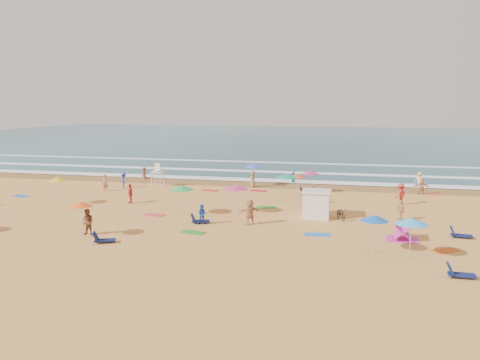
# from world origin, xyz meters

# --- Properties ---
(ground) EXTENTS (220.00, 220.00, 0.00)m
(ground) POSITION_xyz_m (0.00, 0.00, 0.00)
(ground) COLOR gold
(ground) RESTS_ON ground
(ocean) EXTENTS (220.00, 140.00, 0.18)m
(ocean) POSITION_xyz_m (0.00, 84.00, 0.00)
(ocean) COLOR #0C4756
(ocean) RESTS_ON ground
(wet_sand) EXTENTS (220.00, 220.00, 0.00)m
(wet_sand) POSITION_xyz_m (0.00, 12.50, 0.01)
(wet_sand) COLOR olive
(wet_sand) RESTS_ON ground
(surf_foam) EXTENTS (200.00, 18.70, 0.05)m
(surf_foam) POSITION_xyz_m (0.00, 21.32, 0.10)
(surf_foam) COLOR white
(surf_foam) RESTS_ON ground
(cabana) EXTENTS (2.00, 2.00, 2.00)m
(cabana) POSITION_xyz_m (6.97, -1.45, 1.00)
(cabana) COLOR silver
(cabana) RESTS_ON ground
(cabana_roof) EXTENTS (2.20, 2.20, 0.12)m
(cabana_roof) POSITION_xyz_m (6.97, -1.45, 2.06)
(cabana_roof) COLOR silver
(cabana_roof) RESTS_ON cabana
(bicycle) EXTENTS (1.15, 1.84, 0.91)m
(bicycle) POSITION_xyz_m (8.87, -1.75, 0.46)
(bicycle) COLOR black
(bicycle) RESTS_ON ground
(lifeguard_stand) EXTENTS (1.20, 1.20, 2.10)m
(lifeguard_stand) POSITION_xyz_m (-10.60, 9.01, 1.05)
(lifeguard_stand) COLOR white
(lifeguard_stand) RESTS_ON ground
(beach_umbrellas) EXTENTS (62.65, 26.46, 0.75)m
(beach_umbrellas) POSITION_xyz_m (1.80, 0.75, 2.18)
(beach_umbrellas) COLOR blue
(beach_umbrellas) RESTS_ON ground
(loungers) EXTENTS (52.02, 21.09, 0.34)m
(loungers) POSITION_xyz_m (7.87, -4.52, 0.17)
(loungers) COLOR #0E1C49
(loungers) RESTS_ON ground
(towels) EXTENTS (40.73, 21.57, 0.03)m
(towels) POSITION_xyz_m (-0.94, -0.71, 0.01)
(towels) COLOR red
(towels) RESTS_ON ground
(beachgoers) EXTENTS (40.12, 26.47, 2.14)m
(beachgoers) POSITION_xyz_m (1.18, 3.77, 0.82)
(beachgoers) COLOR tan
(beachgoers) RESTS_ON ground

